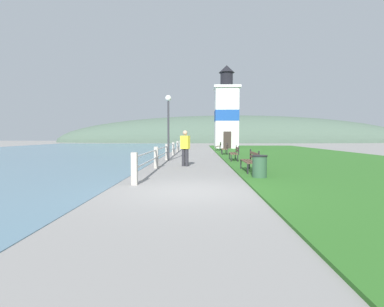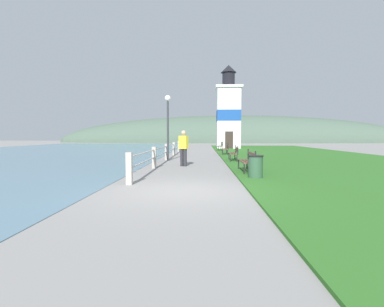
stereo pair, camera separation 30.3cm
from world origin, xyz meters
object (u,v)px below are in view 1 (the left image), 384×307
Objects in this scene: park_bench_near at (251,160)px; person_strolling at (185,147)px; lamp_post at (168,116)px; park_bench_midway at (235,152)px; lighthouse at (226,113)px; park_bench_by_lighthouse at (219,145)px; trash_bin at (260,167)px; park_bench_far at (225,148)px.

person_strolling reaches higher than park_bench_near.
park_bench_near is at bearing -55.65° from lamp_post.
lighthouse reaches higher than park_bench_midway.
park_bench_by_lighthouse is at bearing -89.82° from park_bench_near.
trash_bin is at bearing -62.55° from lamp_post.
person_strolling is 0.45× the size of lamp_post.
lighthouse reaches higher than park_bench_near.
park_bench_by_lighthouse is 0.49× the size of lamp_post.
lamp_post is at bearing -2.97° from park_bench_midway.
trash_bin is 0.21× the size of lamp_post.
park_bench_by_lighthouse is at bearing -87.13° from park_bench_far.
person_strolling is (-2.74, -15.41, 0.43)m from park_bench_by_lighthouse.
park_bench_near is 23.27m from lighthouse.
park_bench_by_lighthouse is 19.77m from trash_bin.
park_bench_midway is 17.91m from lighthouse.
park_bench_far is at bearing 97.94° from park_bench_by_lighthouse.
park_bench_far is 0.19× the size of lighthouse.
park_bench_near is 1.06× the size of person_strolling.
park_bench_midway is 12.50m from park_bench_by_lighthouse.
park_bench_far is 7.17m from lamp_post.
lamp_post is at bearing 79.70° from park_bench_by_lighthouse.
trash_bin is at bearing 97.77° from park_bench_by_lighthouse.
park_bench_near is 3.81m from person_strolling.
park_bench_far is at bearing -89.89° from park_bench_near.
park_bench_near is 7.40m from lamp_post.
park_bench_far is 12.16m from lighthouse.
park_bench_by_lighthouse is 0.20× the size of lighthouse.
park_bench_midway is (0.00, 5.45, -0.00)m from park_bench_near.
trash_bin is (0.03, -13.22, -0.11)m from park_bench_far.
park_bench_near is 1.00× the size of park_bench_midway.
park_bench_by_lighthouse is at bearing -87.12° from park_bench_midway.
person_strolling is at bearing -100.84° from lighthouse.
park_bench_midway is at bearing -5.47° from lamp_post.
lighthouse is (1.13, 11.56, 3.59)m from park_bench_far.
park_bench_midway is 7.27m from trash_bin.
lighthouse is 11.53× the size of trash_bin.
park_bench_midway reaches higher than trash_bin.
park_bench_midway is 1.05× the size of park_bench_far.
lamp_post is (-3.99, 0.38, 2.20)m from park_bench_midway.
park_bench_by_lighthouse is 15.66m from person_strolling.
trash_bin is at bearing 92.62° from park_bench_far.
lighthouse is 5.43× the size of person_strolling.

